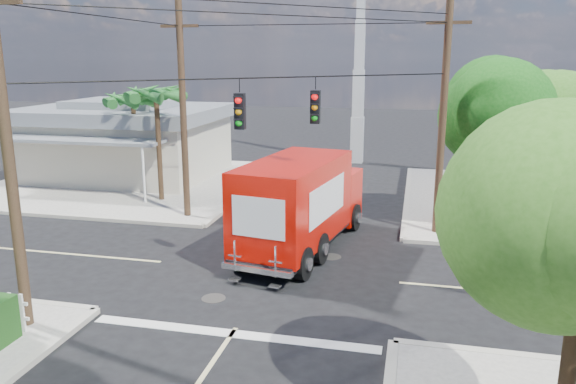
% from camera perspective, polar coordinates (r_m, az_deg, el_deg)
% --- Properties ---
extents(ground, '(120.00, 120.00, 0.00)m').
position_cam_1_polar(ground, '(18.42, -1.41, -8.10)').
color(ground, black).
rests_on(ground, ground).
extents(sidewalk_ne, '(14.12, 14.12, 0.14)m').
position_cam_1_polar(sidewalk_ne, '(29.03, 25.72, -1.20)').
color(sidewalk_ne, gray).
rests_on(sidewalk_ne, ground).
extents(sidewalk_nw, '(14.12, 14.12, 0.14)m').
position_cam_1_polar(sidewalk_nw, '(32.08, -15.57, 0.96)').
color(sidewalk_nw, gray).
rests_on(sidewalk_nw, ground).
extents(road_markings, '(32.00, 32.00, 0.01)m').
position_cam_1_polar(road_markings, '(17.11, -2.65, -9.86)').
color(road_markings, beige).
rests_on(road_markings, ground).
extents(building_nw, '(10.80, 10.20, 4.30)m').
position_cam_1_polar(building_nw, '(33.60, -16.22, 5.21)').
color(building_nw, beige).
rests_on(building_nw, sidewalk_nw).
extents(radio_tower, '(0.80, 0.80, 17.00)m').
position_cam_1_polar(radio_tower, '(36.79, 7.22, 11.68)').
color(radio_tower, silver).
rests_on(radio_tower, ground).
extents(tree_ne_front, '(4.21, 4.14, 6.66)m').
position_cam_1_polar(tree_ne_front, '(23.60, 20.25, 7.80)').
color(tree_ne_front, '#422D1C').
rests_on(tree_ne_front, sidewalk_ne).
extents(tree_ne_back, '(3.77, 3.66, 5.82)m').
position_cam_1_polar(tree_ne_back, '(26.26, 25.24, 6.58)').
color(tree_ne_back, '#422D1C').
rests_on(tree_ne_back, sidewalk_ne).
extents(palm_nw_front, '(3.01, 3.08, 5.59)m').
position_cam_1_polar(palm_nw_front, '(26.86, -13.25, 9.47)').
color(palm_nw_front, '#422D1C').
rests_on(palm_nw_front, sidewalk_nw).
extents(palm_nw_back, '(3.01, 3.08, 5.19)m').
position_cam_1_polar(palm_nw_back, '(29.13, -15.49, 8.90)').
color(palm_nw_back, '#422D1C').
rests_on(palm_nw_back, sidewalk_nw).
extents(utility_poles, '(12.00, 10.68, 9.00)m').
position_cam_1_polar(utility_poles, '(19.22, -4.91, 7.16)').
color(utility_poles, '#473321').
rests_on(utility_poles, ground).
extents(vending_boxes, '(1.90, 0.50, 1.10)m').
position_cam_1_polar(vending_boxes, '(23.69, 17.90, -2.05)').
color(vending_boxes, '#AF1817').
rests_on(vending_boxes, sidewalk_ne).
extents(delivery_truck, '(3.63, 8.10, 3.39)m').
position_cam_1_polar(delivery_truck, '(20.01, 1.37, -1.15)').
color(delivery_truck, black).
rests_on(delivery_truck, ground).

